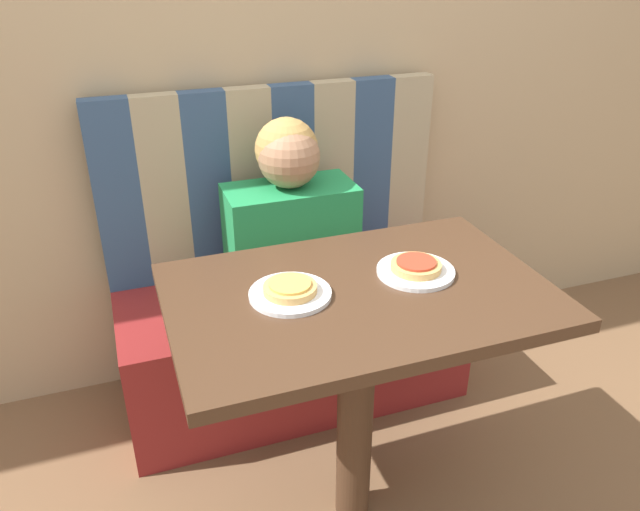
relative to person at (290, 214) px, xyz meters
The scene contains 10 objects.
ground_plane 0.93m from the person, 90.00° to the right, with size 12.00×12.00×0.00m, color brown.
wall_back 0.65m from the person, 90.00° to the left, with size 7.00×0.05×2.60m.
booth_seat 0.50m from the person, 90.00° to the right, with size 1.19×0.50×0.44m.
booth_backrest 0.22m from the person, 90.00° to the left, with size 1.19×0.06×0.66m.
dining_table 0.59m from the person, 90.00° to the right, with size 0.94×0.61×0.76m.
person is the anchor object (origin of this frame).
plate_left 0.58m from the person, 106.91° to the right, with size 0.20×0.20×0.01m.
plate_right 0.58m from the person, 73.09° to the right, with size 0.20×0.20×0.01m.
pizza_left 0.58m from the person, 106.91° to the right, with size 0.13×0.13×0.02m.
pizza_right 0.58m from the person, 73.09° to the right, with size 0.13×0.13×0.02m.
Camera 1 is at (-0.53, -1.21, 1.55)m, focal length 35.00 mm.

